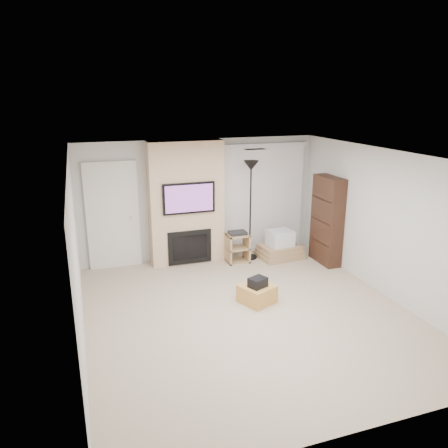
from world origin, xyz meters
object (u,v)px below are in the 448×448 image
object	(u,v)px
box_stack	(280,247)
ottoman	(257,294)
floor_lamp	(251,182)
bookshelf	(327,220)
av_stand	(238,246)

from	to	relation	value
box_stack	ottoman	bearing A→B (deg)	-125.58
floor_lamp	bookshelf	distance (m)	1.73
av_stand	bookshelf	distance (m)	1.90
ottoman	box_stack	distance (m)	2.20
ottoman	floor_lamp	world-z (taller)	floor_lamp
av_stand	box_stack	xyz separation A→B (m)	(0.94, -0.06, -0.12)
av_stand	box_stack	bearing A→B (deg)	-3.38
bookshelf	ottoman	bearing A→B (deg)	-148.67
box_stack	bookshelf	bearing A→B (deg)	-34.62
box_stack	bookshelf	distance (m)	1.16
ottoman	box_stack	world-z (taller)	box_stack
ottoman	av_stand	world-z (taller)	av_stand
floor_lamp	av_stand	xyz separation A→B (m)	(-0.32, -0.12, -1.29)
av_stand	box_stack	distance (m)	0.95
floor_lamp	bookshelf	xyz separation A→B (m)	(1.40, -0.71, -0.74)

